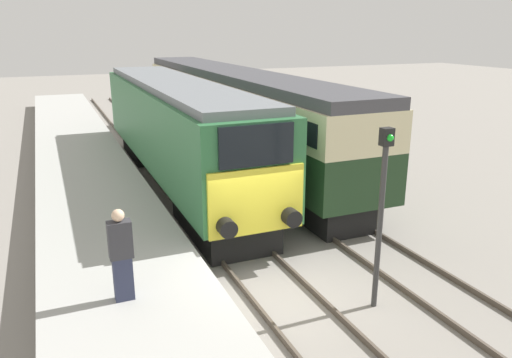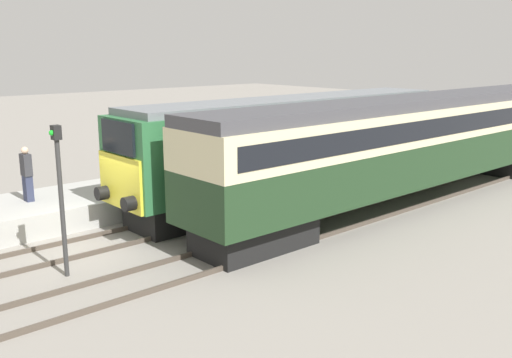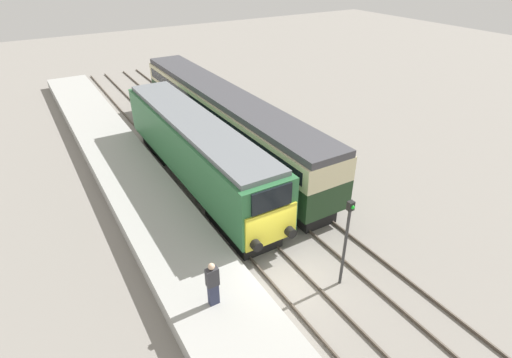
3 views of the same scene
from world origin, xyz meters
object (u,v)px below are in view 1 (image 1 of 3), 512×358
at_px(locomotive, 177,128).
at_px(passenger_carriage, 232,105).
at_px(signal_post, 382,205).
at_px(person_on_platform, 121,255).

distance_m(locomotive, passenger_carriage, 4.69).
xyz_separation_m(passenger_carriage, signal_post, (-1.70, -13.41, -0.13)).
bearing_deg(signal_post, passenger_carriage, 82.78).
relative_size(locomotive, passenger_carriage, 0.74).
bearing_deg(passenger_carriage, locomotive, -136.56).
bearing_deg(signal_post, locomotive, 99.47).
height_order(passenger_carriage, person_on_platform, passenger_carriage).
bearing_deg(locomotive, signal_post, -80.53).
relative_size(passenger_carriage, person_on_platform, 11.44).
bearing_deg(locomotive, passenger_carriage, 43.44).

